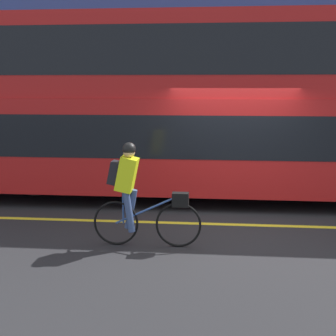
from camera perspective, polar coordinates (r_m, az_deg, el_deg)
The scene contains 7 objects.
ground_plane at distance 8.83m, azimuth 7.94°, elevation -6.86°, with size 80.00×80.00×0.00m, color #232326.
road_center_line at distance 8.84m, azimuth 7.94°, elevation -6.83°, with size 50.00×0.14×0.01m, color yellow.
sidewalk_curb at distance 13.84m, azimuth 7.13°, elevation -0.40°, with size 60.00×1.86×0.10m.
building_facade at distance 14.69m, azimuth 7.29°, elevation 11.99°, with size 60.00×0.30×6.11m.
bus at distance 10.42m, azimuth 2.97°, elevation 8.22°, with size 11.80×2.48×4.01m.
cyclist_on_bike at distance 7.44m, azimuth -3.97°, elevation -2.85°, with size 1.74×0.32×1.68m.
trash_bin at distance 13.91m, azimuth 16.73°, elevation 1.62°, with size 0.47×0.47×1.01m.
Camera 1 is at (-0.38, -8.44, 2.58)m, focal length 50.00 mm.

